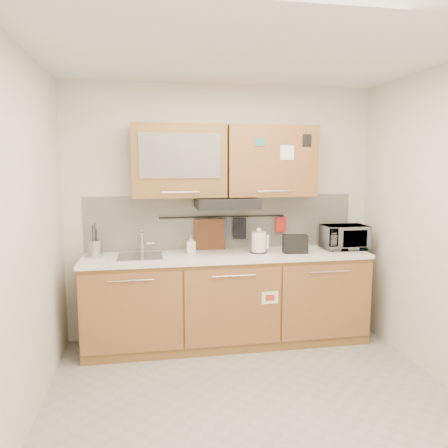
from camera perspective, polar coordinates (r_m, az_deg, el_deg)
name	(u,v)px	position (r m, az deg, el deg)	size (l,w,h in m)	color
floor	(256,406)	(3.57, 4.24, -22.57)	(3.20, 3.20, 0.00)	#9E9993
ceiling	(260,44)	(3.17, 4.75, 22.35)	(3.20, 3.20, 0.00)	white
wall_back	(222,212)	(4.57, -0.24, 1.54)	(3.20, 3.20, 0.00)	silver
wall_left	(19,242)	(3.13, -25.23, -2.19)	(3.00, 3.00, 0.00)	silver
base_cabinet	(227,304)	(4.46, 0.45, -10.39)	(2.80, 0.64, 0.88)	olive
countertop	(228,256)	(4.33, 0.46, -4.18)	(2.82, 0.62, 0.04)	white
backsplash	(222,222)	(4.57, -0.22, 0.27)	(2.80, 0.02, 0.56)	silver
upper_cabinets	(225,161)	(4.37, 0.09, 8.22)	(1.82, 0.37, 0.70)	olive
range_hood	(226,203)	(4.31, 0.32, 2.76)	(0.60, 0.46, 0.10)	black
sink	(140,256)	(4.27, -10.87, -4.16)	(0.42, 0.40, 0.26)	silver
utensil_rail	(223,217)	(4.52, -0.13, 0.96)	(0.02, 0.02, 1.30)	black
utensil_crock	(96,249)	(4.33, -16.44, -3.10)	(0.16, 0.16, 0.33)	#B0B0B4
kettle	(259,243)	(4.38, 4.58, -2.48)	(0.19, 0.19, 0.25)	white
toaster	(295,244)	(4.42, 9.27, -2.55)	(0.25, 0.17, 0.18)	black
microwave	(344,237)	(4.73, 15.46, -1.66)	(0.45, 0.31, 0.25)	#999999
soap_bottle	(191,244)	(4.34, -4.33, -2.65)	(0.08, 0.09, 0.19)	#999999
cutting_board	(210,238)	(4.52, -1.85, -1.84)	(0.32, 0.02, 0.40)	brown
oven_mitt	(221,229)	(4.52, -0.43, -0.65)	(0.13, 0.03, 0.21)	#1F4892
dark_pouch	(240,229)	(4.56, 2.04, -0.61)	(0.14, 0.04, 0.22)	black
pot_holder	(281,225)	(4.67, 7.41, -0.07)	(0.12, 0.02, 0.15)	red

